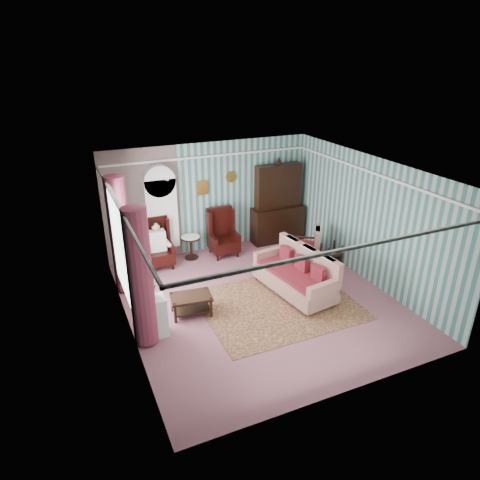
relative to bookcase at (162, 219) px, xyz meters
name	(u,v)px	position (x,y,z in m)	size (l,w,h in m)	color
floor	(259,301)	(1.35, -2.84, -1.12)	(6.00, 6.00, 0.00)	#925560
room_shell	(229,216)	(0.73, -2.66, 0.89)	(5.53, 6.02, 2.91)	#376562
bookcase	(162,219)	(0.00, 0.00, 0.00)	(0.80, 0.28, 2.24)	white
dresser_hutch	(278,201)	(3.25, -0.12, 0.06)	(1.50, 0.56, 2.36)	black
wingback_left	(157,244)	(-0.25, -0.39, -0.50)	(0.76, 0.80, 1.25)	black
wingback_right	(223,233)	(1.50, -0.39, -0.50)	(0.76, 0.80, 1.25)	black
seated_woman	(158,245)	(-0.25, -0.39, -0.53)	(0.44, 0.40, 1.18)	white
round_side_table	(191,248)	(0.65, -0.24, -0.82)	(0.50, 0.50, 0.60)	black
nest_table	(331,253)	(3.82, -1.94, -0.85)	(0.45, 0.38, 0.54)	black
plant_stand	(152,318)	(-1.05, -3.14, -0.72)	(0.55, 0.35, 0.80)	silver
rug	(278,304)	(1.65, -3.14, -1.11)	(3.20, 2.60, 0.01)	#441617
sofa	(295,272)	(2.22, -2.82, -0.61)	(2.05, 1.07, 1.01)	#B8B18E
floral_armchair	(305,243)	(3.25, -1.60, -0.61)	(0.77, 0.84, 1.01)	beige
coffee_table	(191,305)	(-0.15, -2.74, -0.90)	(0.83, 0.53, 0.43)	black
potted_plant_a	(146,291)	(-1.11, -3.23, -0.09)	(0.42, 0.36, 0.47)	#2B571B
potted_plant_b	(151,285)	(-0.98, -2.99, -0.10)	(0.24, 0.20, 0.44)	#1E4816
potted_plant_c	(148,289)	(-1.06, -3.11, -0.12)	(0.23, 0.23, 0.40)	#275319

